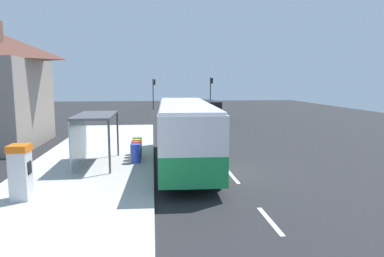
{
  "coord_description": "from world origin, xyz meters",
  "views": [
    {
      "loc": [
        -3.31,
        -15.88,
        4.3
      ],
      "look_at": [
        -1.0,
        4.33,
        1.5
      ],
      "focal_mm": 32.39,
      "sensor_mm": 36.0,
      "label": 1
    }
  ],
  "objects_px": {
    "bus": "(185,130)",
    "recycling_bin_orange": "(137,148)",
    "recycling_bin_blue": "(136,153)",
    "recycling_bin_red": "(136,151)",
    "bus_shelter": "(89,126)",
    "recycling_bin_green": "(137,146)",
    "ticket_machine": "(21,172)",
    "traffic_light_near_side": "(211,88)",
    "sedan_near": "(195,108)",
    "white_van": "(207,110)",
    "traffic_light_far_side": "(154,89)"
  },
  "relations": [
    {
      "from": "white_van",
      "to": "recycling_bin_green",
      "type": "relative_size",
      "value": 5.54
    },
    {
      "from": "bus",
      "to": "traffic_light_near_side",
      "type": "bearing_deg",
      "value": 78.21
    },
    {
      "from": "sedan_near",
      "to": "bus_shelter",
      "type": "distance_m",
      "value": 29.42
    },
    {
      "from": "recycling_bin_red",
      "to": "recycling_bin_orange",
      "type": "distance_m",
      "value": 0.7
    },
    {
      "from": "bus",
      "to": "recycling_bin_red",
      "type": "bearing_deg",
      "value": 159.82
    },
    {
      "from": "sedan_near",
      "to": "traffic_light_near_side",
      "type": "relative_size",
      "value": 0.93
    },
    {
      "from": "recycling_bin_orange",
      "to": "traffic_light_near_side",
      "type": "xyz_separation_m",
      "value": [
        9.7,
        32.95,
        2.57
      ]
    },
    {
      "from": "ticket_machine",
      "to": "recycling_bin_green",
      "type": "height_order",
      "value": "ticket_machine"
    },
    {
      "from": "white_van",
      "to": "sedan_near",
      "type": "height_order",
      "value": "white_van"
    },
    {
      "from": "recycling_bin_orange",
      "to": "ticket_machine",
      "type": "bearing_deg",
      "value": -119.61
    },
    {
      "from": "white_van",
      "to": "recycling_bin_orange",
      "type": "distance_m",
      "value": 17.31
    },
    {
      "from": "ticket_machine",
      "to": "bus_shelter",
      "type": "xyz_separation_m",
      "value": [
        1.5,
        5.01,
        0.93
      ]
    },
    {
      "from": "bus",
      "to": "white_van",
      "type": "distance_m",
      "value": 18.12
    },
    {
      "from": "recycling_bin_blue",
      "to": "recycling_bin_green",
      "type": "distance_m",
      "value": 2.1
    },
    {
      "from": "recycling_bin_green",
      "to": "traffic_light_near_side",
      "type": "height_order",
      "value": "traffic_light_near_side"
    },
    {
      "from": "ticket_machine",
      "to": "recycling_bin_red",
      "type": "relative_size",
      "value": 2.04
    },
    {
      "from": "sedan_near",
      "to": "recycling_bin_blue",
      "type": "height_order",
      "value": "sedan_near"
    },
    {
      "from": "bus",
      "to": "recycling_bin_green",
      "type": "distance_m",
      "value": 3.6
    },
    {
      "from": "recycling_bin_blue",
      "to": "recycling_bin_orange",
      "type": "xyz_separation_m",
      "value": [
        0.0,
        1.4,
        0.0
      ]
    },
    {
      "from": "recycling_bin_blue",
      "to": "bus",
      "type": "bearing_deg",
      "value": -4.93
    },
    {
      "from": "recycling_bin_red",
      "to": "recycling_bin_orange",
      "type": "xyz_separation_m",
      "value": [
        0.0,
        0.7,
        0.0
      ]
    },
    {
      "from": "white_van",
      "to": "recycling_bin_green",
      "type": "xyz_separation_m",
      "value": [
        -6.4,
        -15.37,
        -0.69
      ]
    },
    {
      "from": "ticket_machine",
      "to": "recycling_bin_orange",
      "type": "xyz_separation_m",
      "value": [
        3.71,
        6.53,
        -0.52
      ]
    },
    {
      "from": "recycling_bin_green",
      "to": "recycling_bin_blue",
      "type": "bearing_deg",
      "value": -90.0
    },
    {
      "from": "recycling_bin_red",
      "to": "bus_shelter",
      "type": "height_order",
      "value": "bus_shelter"
    },
    {
      "from": "bus",
      "to": "recycling_bin_orange",
      "type": "distance_m",
      "value": 3.2
    },
    {
      "from": "ticket_machine",
      "to": "traffic_light_near_side",
      "type": "xyz_separation_m",
      "value": [
        13.41,
        39.47,
        2.05
      ]
    },
    {
      "from": "bus",
      "to": "white_van",
      "type": "height_order",
      "value": "bus"
    },
    {
      "from": "sedan_near",
      "to": "traffic_light_far_side",
      "type": "height_order",
      "value": "traffic_light_far_side"
    },
    {
      "from": "white_van",
      "to": "bus_shelter",
      "type": "bearing_deg",
      "value": -116.09
    },
    {
      "from": "recycling_bin_orange",
      "to": "bus",
      "type": "bearing_deg",
      "value": -32.98
    },
    {
      "from": "recycling_bin_blue",
      "to": "traffic_light_far_side",
      "type": "xyz_separation_m",
      "value": [
        1.1,
        35.15,
        2.44
      ]
    },
    {
      "from": "recycling_bin_green",
      "to": "traffic_light_far_side",
      "type": "relative_size",
      "value": 0.21
    },
    {
      "from": "traffic_light_near_side",
      "to": "traffic_light_far_side",
      "type": "distance_m",
      "value": 8.64
    },
    {
      "from": "traffic_light_near_side",
      "to": "traffic_light_far_side",
      "type": "xyz_separation_m",
      "value": [
        -8.6,
        0.8,
        -0.13
      ]
    },
    {
      "from": "ticket_machine",
      "to": "recycling_bin_orange",
      "type": "height_order",
      "value": "ticket_machine"
    },
    {
      "from": "white_van",
      "to": "bus_shelter",
      "type": "distance_m",
      "value": 19.6
    },
    {
      "from": "bus",
      "to": "traffic_light_near_side",
      "type": "relative_size",
      "value": 2.29
    },
    {
      "from": "recycling_bin_blue",
      "to": "bus_shelter",
      "type": "distance_m",
      "value": 2.64
    },
    {
      "from": "sedan_near",
      "to": "recycling_bin_green",
      "type": "xyz_separation_m",
      "value": [
        -6.5,
        -25.85,
        -0.14
      ]
    },
    {
      "from": "traffic_light_far_side",
      "to": "bus_shelter",
      "type": "xyz_separation_m",
      "value": [
        -3.32,
        -35.26,
        -1.0
      ]
    },
    {
      "from": "recycling_bin_orange",
      "to": "recycling_bin_green",
      "type": "distance_m",
      "value": 0.7
    },
    {
      "from": "recycling_bin_green",
      "to": "ticket_machine",
      "type": "bearing_deg",
      "value": -117.17
    },
    {
      "from": "bus",
      "to": "white_van",
      "type": "bearing_deg",
      "value": 77.53
    },
    {
      "from": "bus",
      "to": "ticket_machine",
      "type": "height_order",
      "value": "bus"
    },
    {
      "from": "recycling_bin_orange",
      "to": "traffic_light_near_side",
      "type": "relative_size",
      "value": 0.2
    },
    {
      "from": "bus",
      "to": "sedan_near",
      "type": "xyz_separation_m",
      "value": [
        4.01,
        28.17,
        -1.05
      ]
    },
    {
      "from": "recycling_bin_green",
      "to": "traffic_light_far_side",
      "type": "xyz_separation_m",
      "value": [
        1.1,
        33.05,
        2.44
      ]
    },
    {
      "from": "ticket_machine",
      "to": "sedan_near",
      "type": "bearing_deg",
      "value": 72.84
    },
    {
      "from": "recycling_bin_blue",
      "to": "bus_shelter",
      "type": "height_order",
      "value": "bus_shelter"
    }
  ]
}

